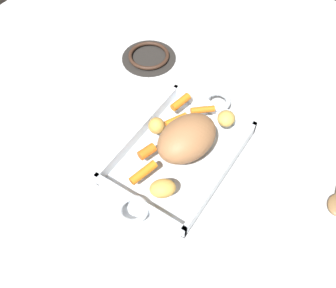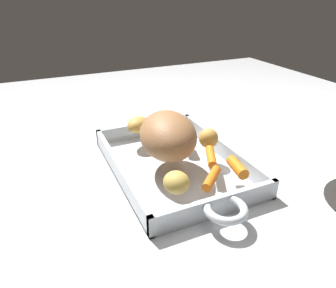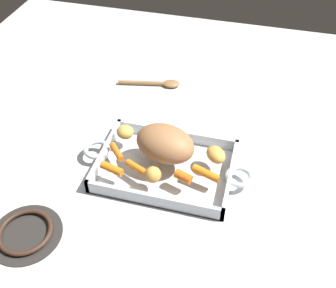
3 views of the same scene
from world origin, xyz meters
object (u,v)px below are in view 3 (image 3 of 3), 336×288
at_px(baby_carrot_center_left, 206,173).
at_px(stove_burner_rear, 26,233).
at_px(pork_roast, 165,143).
at_px(baby_carrot_center_right, 183,177).
at_px(baby_carrot_northwest, 117,152).
at_px(baby_carrot_southeast, 112,169).
at_px(potato_golden_small, 153,175).
at_px(serving_spoon, 158,83).
at_px(potato_near_roast, 125,132).
at_px(roasting_dish, 166,167).
at_px(potato_corner, 216,155).
at_px(baby_carrot_northeast, 136,167).

distance_m(baby_carrot_center_left, stove_burner_rear, 0.44).
bearing_deg(stove_burner_rear, baby_carrot_center_left, 33.65).
height_order(pork_roast, baby_carrot_center_right, pork_roast).
distance_m(baby_carrot_center_right, baby_carrot_center_left, 0.06).
bearing_deg(baby_carrot_northwest, pork_roast, 12.49).
distance_m(pork_roast, baby_carrot_northwest, 0.13).
height_order(baby_carrot_center_right, baby_carrot_southeast, baby_carrot_center_right).
xyz_separation_m(baby_carrot_center_right, baby_carrot_southeast, (-0.18, -0.02, -0.00)).
xyz_separation_m(baby_carrot_center_left, potato_golden_small, (-0.12, -0.05, 0.01)).
bearing_deg(baby_carrot_southeast, serving_spoon, 90.66).
xyz_separation_m(baby_carrot_center_right, potato_near_roast, (-0.19, 0.11, 0.01)).
relative_size(potato_near_roast, serving_spoon, 0.22).
height_order(baby_carrot_southeast, potato_golden_small, potato_golden_small).
bearing_deg(stove_burner_rear, potato_golden_small, 38.86).
bearing_deg(baby_carrot_center_left, pork_roast, 159.23).
bearing_deg(pork_roast, roasting_dish, -71.75).
bearing_deg(potato_golden_small, baby_carrot_center_left, 20.98).
height_order(potato_corner, potato_golden_small, potato_golden_small).
height_order(baby_carrot_northeast, potato_near_roast, potato_near_roast).
bearing_deg(baby_carrot_center_left, serving_spoon, 120.89).
xyz_separation_m(baby_carrot_center_right, baby_carrot_northwest, (-0.19, 0.04, -0.00)).
bearing_deg(baby_carrot_center_right, potato_golden_small, -163.53).
bearing_deg(baby_carrot_northeast, potato_golden_small, -25.31).
bearing_deg(stove_burner_rear, pork_roast, 48.85).
xyz_separation_m(roasting_dish, potato_corner, (0.12, 0.03, 0.04)).
xyz_separation_m(pork_roast, serving_spoon, (-0.12, 0.34, -0.07)).
bearing_deg(potato_near_roast, potato_corner, -4.93).
height_order(pork_roast, stove_burner_rear, pork_roast).
xyz_separation_m(roasting_dish, baby_carrot_center_left, (0.11, -0.03, 0.04)).
relative_size(baby_carrot_northeast, stove_burner_rear, 0.37).
xyz_separation_m(baby_carrot_center_right, potato_corner, (0.06, 0.09, 0.01)).
distance_m(baby_carrot_northwest, stove_burner_rear, 0.29).
height_order(baby_carrot_northwest, baby_carrot_southeast, baby_carrot_southeast).
distance_m(roasting_dish, baby_carrot_center_right, 0.09).
distance_m(baby_carrot_northeast, potato_near_roast, 0.12).
relative_size(pork_roast, baby_carrot_center_left, 2.25).
xyz_separation_m(potato_golden_small, stove_burner_rear, (-0.24, -0.20, -0.05)).
distance_m(pork_roast, baby_carrot_center_left, 0.13).
xyz_separation_m(baby_carrot_southeast, potato_corner, (0.24, 0.11, 0.01)).
relative_size(potato_near_roast, potato_golden_small, 1.10).
height_order(potato_near_roast, serving_spoon, potato_near_roast).
height_order(pork_roast, potato_near_roast, pork_roast).
bearing_deg(roasting_dish, baby_carrot_center_left, -14.21).
relative_size(potato_corner, serving_spoon, 0.28).
xyz_separation_m(baby_carrot_center_left, potato_corner, (0.01, 0.06, 0.01)).
bearing_deg(serving_spoon, potato_corner, -64.25).
bearing_deg(roasting_dish, baby_carrot_northeast, -141.06).
distance_m(baby_carrot_northwest, potato_near_roast, 0.07).
distance_m(baby_carrot_northeast, stove_burner_rear, 0.29).
relative_size(roasting_dish, potato_corner, 7.75).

